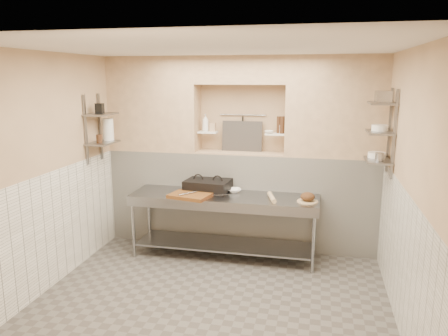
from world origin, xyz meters
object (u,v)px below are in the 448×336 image
(cutting_board, at_px, (190,196))
(bottle_soap, at_px, (206,123))
(mixing_bowl, at_px, (234,190))
(bowl_alcove, at_px, (269,132))
(rolling_pin, at_px, (272,197))
(panini_press, at_px, (208,186))
(prep_table, at_px, (224,213))
(bread_loaf, at_px, (308,197))
(jug_left, at_px, (108,129))

(cutting_board, bearing_deg, bottle_soap, 87.82)
(mixing_bowl, xyz_separation_m, bowl_alcove, (0.44, 0.32, 0.81))
(rolling_pin, height_order, bowl_alcove, bowl_alcove)
(rolling_pin, xyz_separation_m, bowl_alcove, (-0.12, 0.59, 0.80))
(panini_press, xyz_separation_m, cutting_board, (-0.16, -0.36, -0.06))
(cutting_board, bearing_deg, rolling_pin, 6.65)
(rolling_pin, distance_m, bowl_alcove, 1.00)
(panini_press, xyz_separation_m, bottle_soap, (-0.13, 0.40, 0.86))
(prep_table, distance_m, mixing_bowl, 0.37)
(prep_table, xyz_separation_m, cutting_board, (-0.43, -0.19, 0.28))
(cutting_board, xyz_separation_m, mixing_bowl, (0.53, 0.40, 0.00))
(bottle_soap, xyz_separation_m, bowl_alcove, (0.95, -0.03, -0.11))
(panini_press, xyz_separation_m, mixing_bowl, (0.37, 0.04, -0.06))
(bread_loaf, relative_size, jug_left, 0.61)
(mixing_bowl, xyz_separation_m, bottle_soap, (-0.50, 0.35, 0.92))
(bottle_soap, relative_size, jug_left, 0.82)
(rolling_pin, bearing_deg, mixing_bowl, 154.01)
(panini_press, distance_m, bottle_soap, 0.95)
(bread_loaf, height_order, bowl_alcove, bowl_alcove)
(panini_press, bearing_deg, rolling_pin, -8.27)
(mixing_bowl, relative_size, bowl_alcove, 1.53)
(mixing_bowl, relative_size, bread_loaf, 1.05)
(panini_press, bearing_deg, bowl_alcove, 29.45)
(prep_table, bearing_deg, bowl_alcove, 44.00)
(cutting_board, relative_size, jug_left, 1.71)
(bread_loaf, relative_size, bowl_alcove, 1.45)
(panini_press, relative_size, bread_loaf, 3.46)
(bottle_soap, distance_m, bowl_alcove, 0.96)
(cutting_board, relative_size, rolling_pin, 1.29)
(mixing_bowl, distance_m, rolling_pin, 0.63)
(panini_press, relative_size, mixing_bowl, 3.28)
(panini_press, relative_size, rolling_pin, 1.60)
(bread_loaf, bearing_deg, jug_left, 177.60)
(mixing_bowl, bearing_deg, panini_press, -173.34)
(prep_table, distance_m, cutting_board, 0.55)
(mixing_bowl, bearing_deg, cutting_board, -142.84)
(rolling_pin, distance_m, bread_loaf, 0.47)
(cutting_board, distance_m, bread_loaf, 1.57)
(rolling_pin, bearing_deg, bowl_alcove, 101.63)
(panini_press, xyz_separation_m, bread_loaf, (1.41, -0.24, -0.01))
(bottle_soap, distance_m, jug_left, 1.41)
(panini_press, relative_size, bowl_alcove, 5.04)
(panini_press, bearing_deg, prep_table, -26.53)
(prep_table, distance_m, bottle_soap, 1.38)
(cutting_board, relative_size, bottle_soap, 2.08)
(mixing_bowl, distance_m, jug_left, 2.01)
(cutting_board, height_order, jug_left, jug_left)
(cutting_board, relative_size, mixing_bowl, 2.65)
(bread_loaf, bearing_deg, mixing_bowl, 164.50)
(panini_press, height_order, bottle_soap, bottle_soap)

